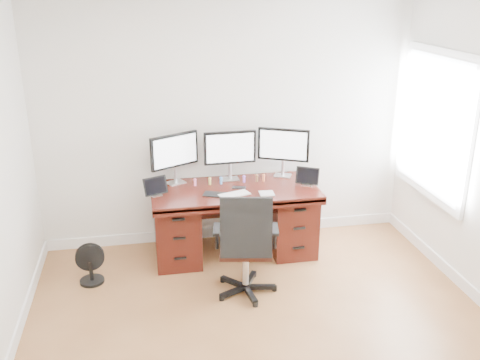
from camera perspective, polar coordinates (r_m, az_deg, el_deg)
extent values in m
cube|color=white|center=(5.71, -1.40, 6.35)|extent=(4.00, 0.10, 2.70)
cube|color=white|center=(5.68, 20.03, 5.55)|extent=(0.04, 1.30, 1.50)
cube|color=white|center=(5.67, 19.86, 5.55)|extent=(0.01, 1.15, 1.35)
cube|color=#3F120C|center=(5.48, -0.58, -1.13)|extent=(1.70, 0.80, 0.05)
cube|color=#3F120C|center=(5.59, -6.76, -5.02)|extent=(0.45, 0.70, 0.70)
cube|color=#3F120C|center=(5.78, 5.31, -4.07)|extent=(0.45, 0.70, 0.70)
cube|color=black|center=(5.84, -1.09, -2.13)|extent=(0.74, 0.03, 0.40)
cylinder|color=black|center=(5.12, 0.60, -11.38)|extent=(0.64, 0.64, 0.08)
cylinder|color=silver|center=(5.00, 0.61, -9.10)|extent=(0.06, 0.06, 0.39)
cube|color=#3A1811|center=(4.91, 0.62, -7.12)|extent=(0.54, 0.53, 0.07)
cube|color=black|center=(4.59, 0.66, -5.12)|extent=(0.45, 0.13, 0.54)
cube|color=black|center=(4.83, -2.50, -5.28)|extent=(0.10, 0.24, 0.03)
cube|color=black|center=(4.84, 3.75, -5.26)|extent=(0.10, 0.24, 0.03)
cylinder|color=black|center=(5.46, -15.49, -10.32)|extent=(0.23, 0.23, 0.03)
cylinder|color=black|center=(5.40, -15.60, -9.30)|extent=(0.04, 0.04, 0.19)
cylinder|color=black|center=(5.34, -15.74, -8.01)|extent=(0.28, 0.08, 0.27)
cube|color=silver|center=(5.66, -6.86, -0.26)|extent=(0.22, 0.21, 0.01)
cylinder|color=silver|center=(5.63, -6.90, 0.55)|extent=(0.04, 0.04, 0.18)
cube|color=black|center=(5.54, -7.01, 3.13)|extent=(0.50, 0.29, 0.35)
cube|color=white|center=(5.53, -6.90, 3.08)|extent=(0.44, 0.24, 0.30)
cube|color=silver|center=(5.72, -1.06, 0.12)|extent=(0.18, 0.15, 0.01)
cylinder|color=silver|center=(5.69, -1.06, 0.92)|extent=(0.04, 0.04, 0.18)
cube|color=black|center=(5.61, -1.08, 3.48)|extent=(0.55, 0.05, 0.35)
cube|color=white|center=(5.59, -1.04, 3.42)|extent=(0.50, 0.02, 0.30)
cube|color=silver|center=(5.84, 4.56, 0.49)|extent=(0.22, 0.20, 0.01)
cylinder|color=silver|center=(5.81, 4.59, 1.27)|extent=(0.04, 0.04, 0.18)
cube|color=black|center=(5.73, 4.66, 3.78)|extent=(0.51, 0.27, 0.35)
cube|color=white|center=(5.71, 4.63, 3.73)|extent=(0.45, 0.22, 0.30)
cube|color=silver|center=(5.35, -8.95, -1.59)|extent=(0.12, 0.11, 0.01)
cube|color=black|center=(5.31, -9.00, -0.65)|extent=(0.25, 0.15, 0.17)
cube|color=silver|center=(5.60, 7.19, -0.49)|extent=(0.13, 0.12, 0.01)
cube|color=black|center=(5.56, 7.23, 0.42)|extent=(0.24, 0.17, 0.17)
cube|color=white|center=(5.29, -0.62, -1.55)|extent=(0.33, 0.22, 0.01)
cube|color=#BBBDC2|center=(5.33, 2.87, -1.43)|extent=(0.15, 0.15, 0.01)
cube|color=black|center=(5.31, -2.73, -1.53)|extent=(0.25, 0.21, 0.01)
cube|color=black|center=(5.47, -0.10, -0.81)|extent=(0.15, 0.11, 0.01)
cylinder|color=pink|center=(5.55, -4.82, -0.35)|extent=(0.03, 0.03, 0.05)
sphere|color=pink|center=(5.54, -4.83, 0.02)|extent=(0.03, 0.03, 0.03)
cylinder|color=#D0BD5A|center=(5.57, -3.24, -0.25)|extent=(0.03, 0.03, 0.05)
sphere|color=#D0BD5A|center=(5.55, -3.25, 0.12)|extent=(0.03, 0.03, 0.03)
cylinder|color=#5596E3|center=(5.58, -2.03, -0.17)|extent=(0.03, 0.03, 0.05)
sphere|color=#5596E3|center=(5.57, -2.04, 0.20)|extent=(0.03, 0.03, 0.03)
cylinder|color=#AD60E2|center=(5.62, 0.43, 0.00)|extent=(0.03, 0.03, 0.05)
sphere|color=#AD60E2|center=(5.61, 0.43, 0.36)|extent=(0.03, 0.03, 0.03)
cylinder|color=brown|center=(5.65, 1.80, 0.09)|extent=(0.03, 0.03, 0.05)
sphere|color=brown|center=(5.63, 1.81, 0.45)|extent=(0.03, 0.03, 0.03)
cylinder|color=#E86F40|center=(5.66, 2.53, 0.13)|extent=(0.03, 0.03, 0.05)
sphere|color=#E86F40|center=(5.65, 2.54, 0.50)|extent=(0.03, 0.03, 0.03)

